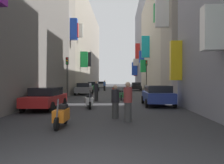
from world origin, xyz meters
TOP-DOWN VIEW (x-y plane):
  - ground_plane at (0.00, 30.00)m, footprint 140.00×140.00m
  - building_left_mid_a at (-7.98, 23.66)m, footprint 6.93×3.80m
  - building_left_mid_b at (-8.00, 42.77)m, footprint 7.07×34.44m
  - building_right_mid_b at (7.99, 17.12)m, footprint 7.15×5.09m
  - building_right_mid_c at (7.99, 30.47)m, footprint 7.11×21.60m
  - building_right_far at (7.99, 50.63)m, footprint 7.33×18.73m
  - parked_car_grey at (-3.69, 24.51)m, footprint 1.94×4.17m
  - parked_car_green at (-3.66, 33.72)m, footprint 1.84×4.14m
  - parked_car_red at (-3.85, 10.02)m, footprint 1.87×4.40m
  - parked_car_black at (3.58, 35.80)m, footprint 1.86×3.94m
  - parked_car_blue at (3.49, 12.25)m, footprint 2.02×4.05m
  - parked_car_silver at (-3.80, 50.15)m, footprint 1.98×3.98m
  - scooter_red at (-0.01, 30.12)m, footprint 0.67×1.87m
  - scooter_green at (0.91, 17.17)m, footprint 0.44×1.91m
  - scooter_orange at (-1.48, 4.59)m, footprint 0.44×1.80m
  - scooter_white at (-1.21, 10.68)m, footprint 0.67×1.95m
  - pedestrian_crossing at (0.58, 6.70)m, footprint 0.43×0.43m
  - pedestrian_near_left at (1.15, 5.80)m, footprint 0.52×0.52m
  - pedestrian_near_right at (-1.25, 15.69)m, footprint 0.44×0.44m
  - pedestrian_mid_street at (-1.81, 34.73)m, footprint 0.51×0.51m
  - traffic_light_near_corner at (-4.62, 19.21)m, footprint 0.26×0.34m
  - traffic_light_far_corner at (4.58, 28.75)m, footprint 0.26×0.34m

SIDE VIEW (x-z plane):
  - ground_plane at x=0.00m, z-range 0.00..0.00m
  - scooter_orange at x=-1.48m, z-range -0.10..1.03m
  - scooter_red at x=-0.01m, z-range -0.10..1.03m
  - scooter_green at x=0.91m, z-range -0.10..1.03m
  - scooter_white at x=-1.21m, z-range -0.10..1.03m
  - parked_car_red at x=-3.85m, z-range 0.04..1.41m
  - parked_car_black at x=3.58m, z-range 0.03..1.46m
  - parked_car_blue at x=3.49m, z-range 0.04..1.49m
  - parked_car_grey at x=-3.69m, z-range 0.04..1.50m
  - parked_car_silver at x=-3.80m, z-range 0.04..1.52m
  - pedestrian_crossing at x=0.58m, z-range -0.01..1.58m
  - parked_car_green at x=-3.66m, z-range 0.03..1.55m
  - pedestrian_near_right at x=-1.25m, z-range 0.00..1.73m
  - pedestrian_near_left at x=1.15m, z-range 0.00..1.74m
  - pedestrian_mid_street at x=-1.81m, z-range 0.00..1.77m
  - traffic_light_near_corner at x=-4.62m, z-range 0.76..4.93m
  - traffic_light_far_corner at x=4.58m, z-range 0.81..5.45m
  - building_left_mid_a at x=-7.98m, z-range 0.01..13.69m
  - building_right_mid_c at x=7.99m, z-range 0.00..14.76m
  - building_left_mid_b at x=-8.00m, z-range 0.00..16.62m
  - building_right_mid_b at x=7.99m, z-range 0.00..17.64m
  - building_right_far at x=7.99m, z-range -0.01..19.31m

